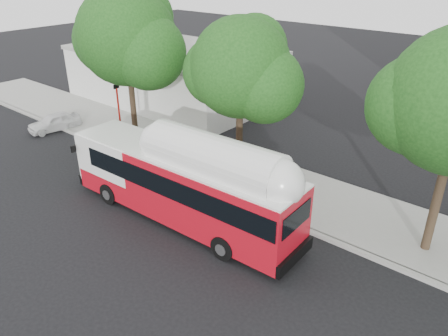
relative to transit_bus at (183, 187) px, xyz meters
The scene contains 10 objects.
ground 2.10m from the transit_bus, 69.97° to the right, with size 120.00×120.00×0.00m, color black.
sidewalk 5.67m from the transit_bus, 85.76° to the left, with size 60.00×5.00×0.15m, color gray.
curb_strip 3.29m from the transit_bus, 81.87° to the left, with size 60.00×0.30×0.15m, color gray.
red_curb_segment 4.17m from the transit_bus, 132.86° to the left, with size 10.00×0.32×0.16m, color maroon.
street_tree_left 10.47m from the transit_bus, 151.24° to the left, with size 6.67×5.80×9.74m.
street_tree_mid 6.48m from the transit_bus, 92.23° to the left, with size 5.75×5.00×8.62m.
low_commercial_bldg 18.75m from the transit_bus, 136.51° to the left, with size 16.20×10.20×4.25m.
transit_bus is the anchor object (origin of this frame).
parked_car 15.18m from the transit_bus, behind, with size 3.55×1.43×1.21m, color silver.
signal_pole 9.20m from the transit_bus, 159.01° to the left, with size 0.12×0.40×4.21m.
Camera 1 is at (11.99, -10.95, 11.20)m, focal length 35.00 mm.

